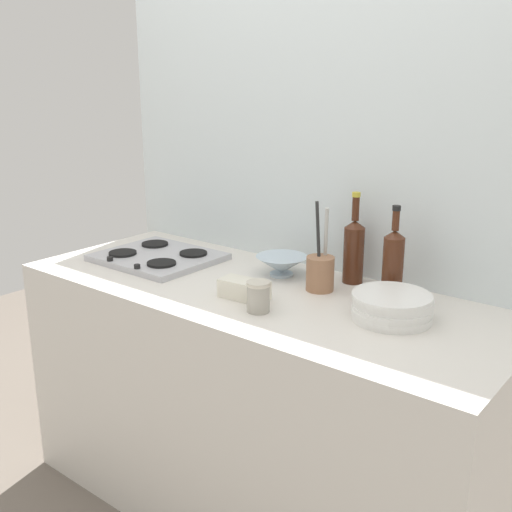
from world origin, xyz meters
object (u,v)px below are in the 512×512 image
utensil_crock (320,271)px  condiment_jar_front (258,297)px  wine_bottle_leftmost (393,263)px  plate_stack (392,307)px  stovetop_hob (158,257)px  butter_dish (244,289)px  wine_bottle_mid_left (354,249)px  mixing_bowl (282,265)px

utensil_crock → condiment_jar_front: bearing=-98.1°
utensil_crock → wine_bottle_leftmost: bearing=18.6°
plate_stack → condiment_jar_front: condiment_jar_front is taller
stovetop_hob → condiment_jar_front: 0.69m
plate_stack → butter_dish: size_ratio=1.51×
wine_bottle_mid_left → mixing_bowl: size_ratio=1.71×
mixing_bowl → plate_stack: bearing=-14.8°
wine_bottle_mid_left → condiment_jar_front: bearing=-101.4°
stovetop_hob → plate_stack: (1.02, 0.01, 0.03)m
plate_stack → wine_bottle_mid_left: size_ratio=0.76×
stovetop_hob → butter_dish: bearing=-12.7°
utensil_crock → stovetop_hob: bearing=-171.7°
wine_bottle_leftmost → plate_stack: bearing=-62.8°
wine_bottle_leftmost → condiment_jar_front: bearing=-126.4°
condiment_jar_front → stovetop_hob: bearing=164.1°
plate_stack → wine_bottle_leftmost: wine_bottle_leftmost is taller
stovetop_hob → utensil_crock: size_ratio=1.47×
wine_bottle_mid_left → butter_dish: wine_bottle_mid_left is taller
wine_bottle_leftmost → mixing_bowl: size_ratio=1.65×
stovetop_hob → plate_stack: size_ratio=1.80×
utensil_crock → condiment_jar_front: 0.30m
plate_stack → utensil_crock: 0.33m
wine_bottle_mid_left → stovetop_hob: bearing=-161.8°
plate_stack → stovetop_hob: bearing=-179.2°
butter_dish → condiment_jar_front: size_ratio=1.67×
butter_dish → condiment_jar_front: condiment_jar_front is taller
wine_bottle_leftmost → stovetop_hob: bearing=-169.0°
wine_bottle_leftmost → condiment_jar_front: wine_bottle_leftmost is taller
stovetop_hob → wine_bottle_mid_left: size_ratio=1.37×
stovetop_hob → utensil_crock: bearing=8.3°
wine_bottle_leftmost → mixing_bowl: bearing=-175.8°
wine_bottle_mid_left → utensil_crock: wine_bottle_mid_left is taller
wine_bottle_mid_left → butter_dish: (-0.20, -0.37, -0.09)m
wine_bottle_mid_left → utensil_crock: 0.16m
condiment_jar_front → plate_stack: bearing=29.5°
utensil_crock → mixing_bowl: bearing=166.8°
plate_stack → utensil_crock: size_ratio=0.82×
stovetop_hob → utensil_crock: utensil_crock is taller
wine_bottle_leftmost → wine_bottle_mid_left: (-0.19, 0.07, -0.00)m
wine_bottle_leftmost → butter_dish: (-0.38, -0.31, -0.09)m
stovetop_hob → butter_dish: butter_dish is taller
butter_dish → utensil_crock: utensil_crock is taller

